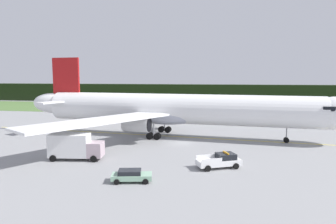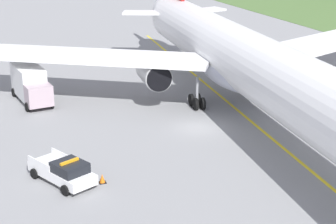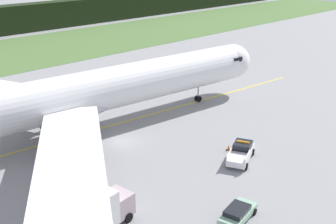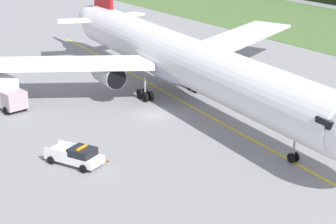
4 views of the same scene
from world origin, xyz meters
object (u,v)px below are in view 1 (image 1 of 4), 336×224
Objects in this scene: ops_pickup_truck at (220,161)px; catering_truck at (74,146)px; airliner at (174,109)px; staff_car at (131,175)px; apron_cone at (227,160)px.

ops_pickup_truck is 0.78× the size of catering_truck.
catering_truck is at bearing 178.63° from ops_pickup_truck.
ops_pickup_truck is (8.67, -18.57, -4.22)m from airliner.
airliner is at bearing 115.02° from ops_pickup_truck.
airliner is 20.92m from ops_pickup_truck.
staff_car reaches higher than apron_cone.
ops_pickup_truck reaches higher than apron_cone.
apron_cone is (9.60, -16.09, -4.81)m from airliner.
ops_pickup_truck is at bearing -64.98° from airliner.
staff_car is (-0.81, -25.32, -4.42)m from airliner.
ops_pickup_truck is 19.62m from catering_truck.
apron_cone is at bearing 5.60° from catering_truck.
airliner is 19.34m from apron_cone.
catering_truck is at bearing -121.10° from airliner.
apron_cone is at bearing 41.56° from staff_car.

